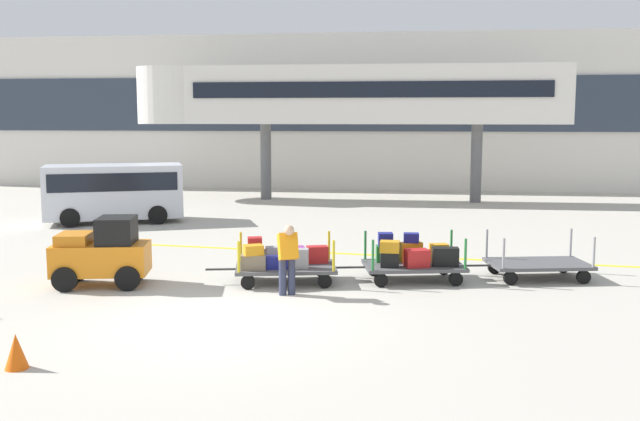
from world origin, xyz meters
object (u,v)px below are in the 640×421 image
(baggage_cart_lead, at_px, (281,261))
(shuttle_van, at_px, (114,189))
(safety_cone_near, at_px, (16,351))
(baggage_cart_middle, at_px, (413,258))
(baggage_tug, at_px, (103,253))
(baggage_handler, at_px, (288,256))
(baggage_cart_tail, at_px, (538,264))

(baggage_cart_lead, height_order, shuttle_van, shuttle_van)
(shuttle_van, bearing_deg, baggage_cart_lead, -48.26)
(baggage_cart_lead, distance_m, safety_cone_near, 6.90)
(baggage_cart_lead, relative_size, baggage_cart_middle, 1.00)
(baggage_cart_lead, bearing_deg, baggage_cart_middle, 10.79)
(baggage_tug, xyz_separation_m, baggage_cart_lead, (3.98, 0.83, -0.24))
(baggage_handler, height_order, safety_cone_near, baggage_handler)
(baggage_handler, distance_m, safety_cone_near, 6.06)
(baggage_cart_tail, bearing_deg, baggage_tug, -168.59)
(baggage_cart_tail, xyz_separation_m, baggage_handler, (-5.62, -2.38, 0.52))
(safety_cone_near, bearing_deg, baggage_tug, 100.44)
(baggage_cart_middle, distance_m, safety_cone_near, 9.08)
(baggage_cart_lead, relative_size, shuttle_van, 0.60)
(baggage_cart_middle, height_order, shuttle_van, shuttle_van)
(baggage_tug, bearing_deg, baggage_cart_middle, 11.32)
(shuttle_van, bearing_deg, safety_cone_near, -72.26)
(shuttle_van, bearing_deg, baggage_handler, -50.63)
(baggage_cart_lead, distance_m, baggage_handler, 1.30)
(baggage_handler, distance_m, shuttle_van, 12.81)
(shuttle_van, xyz_separation_m, safety_cone_near, (4.77, -14.92, -0.96))
(baggage_tug, distance_m, baggage_cart_tail, 10.17)
(baggage_tug, height_order, safety_cone_near, baggage_tug)
(baggage_cart_tail, bearing_deg, shuttle_van, 151.31)
(shuttle_van, bearing_deg, baggage_tug, -68.36)
(shuttle_van, bearing_deg, baggage_cart_middle, -36.99)
(baggage_cart_tail, bearing_deg, safety_cone_near, -140.44)
(baggage_cart_lead, distance_m, shuttle_van, 11.68)
(baggage_tug, bearing_deg, safety_cone_near, -79.56)
(safety_cone_near, bearing_deg, baggage_cart_lead, 64.34)
(baggage_cart_middle, bearing_deg, safety_cone_near, -131.49)
(baggage_cart_middle, xyz_separation_m, baggage_handler, (-2.66, -1.77, 0.32))
(baggage_cart_lead, height_order, baggage_handler, baggage_handler)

